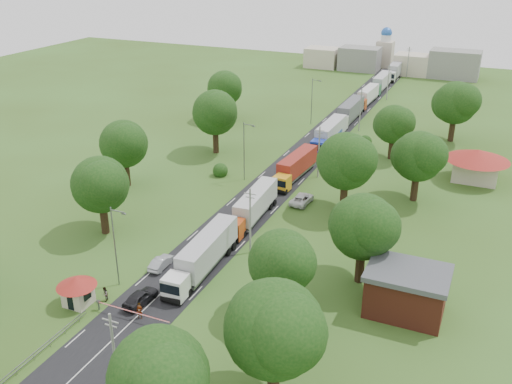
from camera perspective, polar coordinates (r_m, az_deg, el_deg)
The scene contains 46 objects.
ground at distance 81.58m, azimuth -2.08°, elevation -3.04°, with size 260.00×260.00×0.00m, color #37501A.
road at distance 98.34m, azimuth 2.95°, elevation 1.79°, with size 8.00×200.00×0.04m, color black.
boom_barrier at distance 63.50m, azimuth -13.22°, elevation -11.40°, with size 9.22×0.35×1.18m.
guard_booth at distance 66.07m, azimuth -17.47°, elevation -9.09°, with size 4.40×4.40×3.45m.
guard_rail at distance 60.37m, azimuth -21.82°, elevation -15.83°, with size 0.10×17.00×1.70m, color slate, non-canonical shape.
info_sign at distance 109.28m, azimuth 8.38°, elevation 5.52°, with size 0.12×3.10×4.10m.
pole_0 at distance 51.54m, azimuth -13.95°, elevation -15.63°, with size 1.60×0.24×9.00m.
pole_1 at distance 71.72m, azimuth -0.59°, elevation -2.82°, with size 1.60×0.24×9.00m.
pole_2 at distance 95.91m, azimuth 6.30°, elevation 4.08°, with size 1.60×0.24×9.00m.
pole_3 at distance 121.75m, azimuth 10.39°, elevation 8.12°, with size 1.60×0.24×9.00m.
pole_4 at distance 148.37m, azimuth 13.07°, elevation 10.70°, with size 1.60×0.24×9.00m.
pole_5 at distance 175.42m, azimuth 14.96°, elevation 12.48°, with size 1.60×0.24×9.00m.
lamp_0 at distance 66.55m, azimuth -13.86°, elevation -4.99°, with size 2.03×0.22×10.00m.
lamp_1 at distance 93.99m, azimuth -1.12°, elevation 4.37°, with size 2.03×0.22×10.00m.
lamp_2 at distance 125.25m, azimuth 5.67°, elevation 9.24°, with size 2.03×0.22×10.00m.
tree_0 at distance 45.10m, azimuth -9.60°, elevation -17.64°, with size 8.80×8.80×11.07m.
tree_1 at distance 47.97m, azimuth 1.90°, elevation -13.38°, with size 9.60×9.60×12.05m.
tree_2 at distance 59.14m, azimuth 2.62°, elevation -6.97°, with size 8.00×8.00×10.10m.
tree_3 at distance 65.83m, azimuth 10.70°, elevation -3.37°, with size 8.80×8.80×11.07m.
tree_4 at distance 83.14m, azimuth 9.02°, elevation 3.11°, with size 9.60×9.60×12.05m.
tree_5 at distance 89.22m, azimuth 15.95°, elevation 3.49°, with size 8.80×8.80×11.07m.
tree_6 at distance 106.36m, azimuth 13.62°, elevation 6.63°, with size 8.00×8.00×10.10m.
tree_7 at distance 119.43m, azimuth 19.35°, elevation 8.44°, with size 9.60×9.60×12.05m.
tree_10 at distance 78.53m, azimuth -15.26°, elevation 0.78°, with size 8.80×8.80×11.07m.
tree_11 at distance 93.62m, azimuth -13.04°, elevation 4.75°, with size 8.80×8.80×11.07m.
tree_12 at distance 106.50m, azimuth -4.09°, elevation 7.97°, with size 9.60×9.60×12.05m.
tree_13 at distance 127.40m, azimuth -3.12°, elevation 10.34°, with size 8.80×8.80×11.07m.
house_brick at distance 63.70m, azimuth 14.79°, elevation -9.55°, with size 8.60×6.60×5.20m.
house_cream at distance 101.05m, azimuth 21.24°, elevation 2.97°, with size 10.08×10.08×5.80m.
distant_town at distance 181.27m, azimuth 13.67°, elevation 12.57°, with size 52.00×8.00×8.00m.
church at distance 189.53m, azimuth 12.78°, elevation 13.71°, with size 5.00×5.00×12.30m.
truck_0 at distance 69.30m, azimuth -5.24°, elevation -6.23°, with size 3.20×15.39×4.25m.
truck_1 at distance 81.26m, azimuth -0.29°, elevation -1.46°, with size 3.11×14.63×4.04m.
truck_2 at distance 95.93m, azimuth 3.96°, elevation 2.54°, with size 3.27×14.48×4.00m.
truck_3 at distance 112.86m, azimuth 7.33°, elevation 5.80°, with size 2.80×15.65×4.34m.
truck_4 at distance 128.60m, azimuth 9.34°, elevation 7.93°, with size 2.76×15.75×4.37m.
truck_5 at distance 143.79m, azimuth 11.06°, elevation 9.39°, with size 2.79×14.09×3.90m.
truck_6 at distance 158.59m, azimuth 12.40°, elevation 10.65°, with size 2.55×14.78×4.10m.
truck_7 at distance 175.09m, azimuth 13.78°, elevation 11.77°, with size 3.04×15.56×4.31m.
car_lane_front at distance 65.21m, azimuth -11.48°, elevation -10.29°, with size 1.88×4.68×1.60m, color black.
car_lane_mid at distance 71.35m, azimuth -9.45°, elevation -6.99°, with size 1.45×4.16×1.37m, color #9B9FA3.
car_lane_rear at distance 75.70m, azimuth -5.27°, elevation -4.80°, with size 1.98×4.88×1.41m, color black.
car_verge_near at distance 87.23m, azimuth 4.60°, elevation -0.71°, with size 2.45×5.30×1.47m, color white.
car_verge_far at distance 107.04m, azimuth 8.57°, elevation 3.85°, with size 1.82×4.52×1.54m, color #515558.
pedestrian_near at distance 62.85m, azimuth -11.56°, elevation -11.59°, with size 0.68×0.45×1.87m, color gray.
pedestrian_booth at distance 66.45m, azimuth -14.88°, elevation -9.87°, with size 0.84×0.66×1.73m, color gray.
Camera 1 is at (31.89, -65.42, 36.85)m, focal length 40.00 mm.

